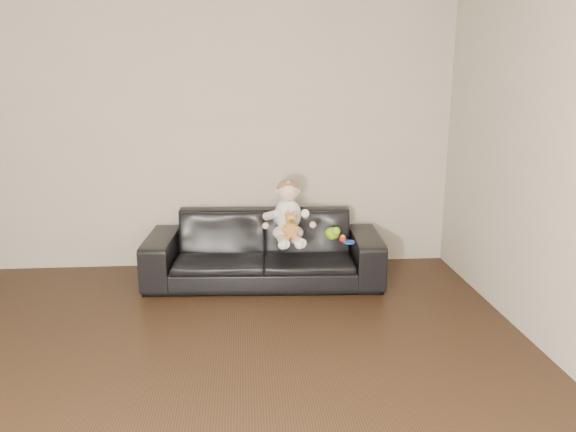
{
  "coord_description": "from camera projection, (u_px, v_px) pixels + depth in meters",
  "views": [
    {
      "loc": [
        0.55,
        -2.48,
        1.77
      ],
      "look_at": [
        0.92,
        2.15,
        0.61
      ],
      "focal_mm": 35.0,
      "sensor_mm": 36.0,
      "label": 1
    }
  ],
  "objects": [
    {
      "name": "wall_back",
      "position": [
        183.0,
        129.0,
        5.13
      ],
      "size": [
        5.0,
        0.0,
        5.0
      ],
      "primitive_type": "plane",
      "rotation": [
        1.57,
        0.0,
        0.0
      ],
      "color": "#B7AD99",
      "rests_on": "ground"
    },
    {
      "name": "sofa",
      "position": [
        264.0,
        248.0,
        4.95
      ],
      "size": [
        2.09,
        0.92,
        0.6
      ],
      "primitive_type": "imported",
      "rotation": [
        0.0,
        0.0,
        -0.06
      ],
      "color": "black",
      "rests_on": "floor"
    },
    {
      "name": "baby",
      "position": [
        288.0,
        215.0,
        4.77
      ],
      "size": [
        0.39,
        0.47,
        0.53
      ],
      "rotation": [
        0.0,
        0.0,
        0.23
      ],
      "color": "#FED7DA",
      "rests_on": "sofa"
    },
    {
      "name": "teddy_bear",
      "position": [
        291.0,
        226.0,
        4.63
      ],
      "size": [
        0.13,
        0.13,
        0.23
      ],
      "rotation": [
        0.0,
        0.0,
        0.03
      ],
      "color": "#C17C37",
      "rests_on": "sofa"
    },
    {
      "name": "toy_green",
      "position": [
        332.0,
        233.0,
        4.87
      ],
      "size": [
        0.14,
        0.17,
        0.11
      ],
      "primitive_type": "ellipsoid",
      "rotation": [
        0.0,
        0.0,
        -0.08
      ],
      "color": "#8AD418",
      "rests_on": "sofa"
    },
    {
      "name": "toy_rattle",
      "position": [
        343.0,
        239.0,
        4.78
      ],
      "size": [
        0.08,
        0.08,
        0.06
      ],
      "primitive_type": "sphere",
      "rotation": [
        0.0,
        0.0,
        -0.34
      ],
      "color": "red",
      "rests_on": "sofa"
    },
    {
      "name": "toy_blue_disc",
      "position": [
        349.0,
        242.0,
        4.78
      ],
      "size": [
        0.13,
        0.13,
        0.01
      ],
      "primitive_type": "cylinder",
      "rotation": [
        0.0,
        0.0,
        0.34
      ],
      "color": "blue",
      "rests_on": "sofa"
    }
  ]
}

